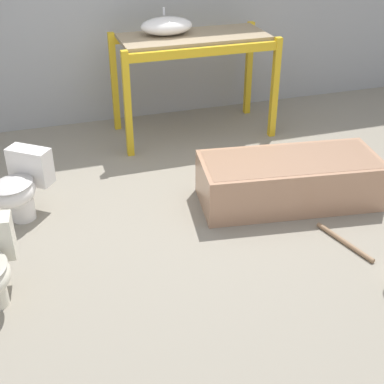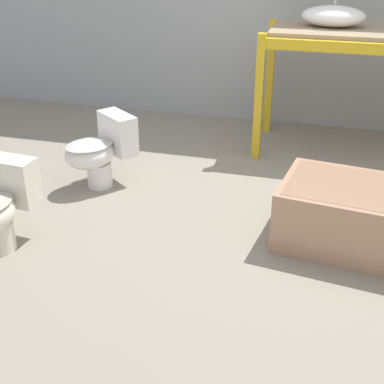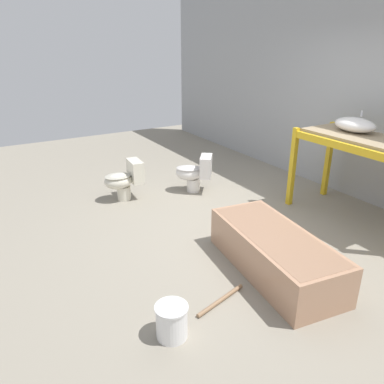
# 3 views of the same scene
# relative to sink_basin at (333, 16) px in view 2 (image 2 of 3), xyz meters

# --- Properties ---
(ground_plane) EXTENTS (12.00, 12.00, 0.00)m
(ground_plane) POSITION_rel_sink_basin_xyz_m (-0.21, -1.48, -1.22)
(ground_plane) COLOR gray
(shelving_rack) EXTENTS (1.73, 0.81, 1.13)m
(shelving_rack) POSITION_rel_sink_basin_xyz_m (0.27, -0.09, -0.28)
(shelving_rack) COLOR gold
(shelving_rack) RESTS_ON ground_plane
(sink_basin) EXTENTS (0.56, 0.37, 0.26)m
(sink_basin) POSITION_rel_sink_basin_xyz_m (0.00, 0.00, 0.00)
(sink_basin) COLOR white
(sink_basin) RESTS_ON shelving_rack
(toilet_far) EXTENTS (0.62, 0.66, 0.58)m
(toilet_far) POSITION_rel_sink_basin_xyz_m (-1.69, -1.39, -0.90)
(toilet_far) COLOR white
(toilet_far) RESTS_ON ground_plane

